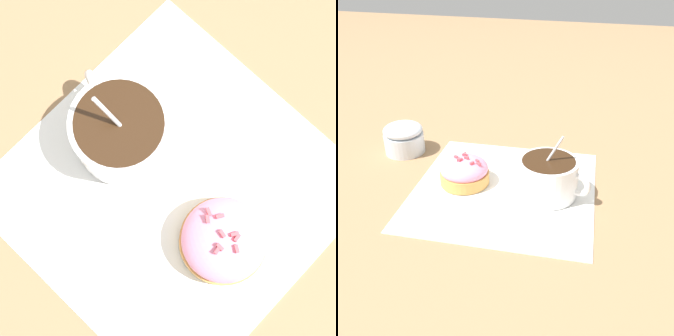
{
  "view_description": "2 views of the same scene",
  "coord_description": "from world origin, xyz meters",
  "views": [
    {
      "loc": [
        0.06,
        -0.06,
        0.52
      ],
      "look_at": [
        -0.01,
        0.01,
        0.03
      ],
      "focal_mm": 60.0,
      "sensor_mm": 36.0,
      "label": 1
    },
    {
      "loc": [
        -0.14,
        0.5,
        0.34
      ],
      "look_at": [
        0.0,
        -0.01,
        0.03
      ],
      "focal_mm": 42.0,
      "sensor_mm": 36.0,
      "label": 2
    }
  ],
  "objects": [
    {
      "name": "ground_plane",
      "position": [
        0.0,
        0.0,
        0.0
      ],
      "size": [
        3.0,
        3.0,
        0.0
      ],
      "primitive_type": "plane",
      "color": "#93704C"
    },
    {
      "name": "paper_napkin",
      "position": [
        0.0,
        0.0,
        0.0
      ],
      "size": [
        0.29,
        0.3,
        0.0
      ],
      "color": "white",
      "rests_on": "ground_plane"
    },
    {
      "name": "coffee_cup",
      "position": [
        -0.07,
        -0.0,
        0.04
      ],
      "size": [
        0.11,
        0.09,
        0.1
      ],
      "color": "white",
      "rests_on": "paper_napkin"
    },
    {
      "name": "frosted_pastry",
      "position": [
        0.07,
        -0.0,
        0.02
      ],
      "size": [
        0.08,
        0.08,
        0.05
      ],
      "color": "#D19347",
      "rests_on": "paper_napkin"
    }
  ]
}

